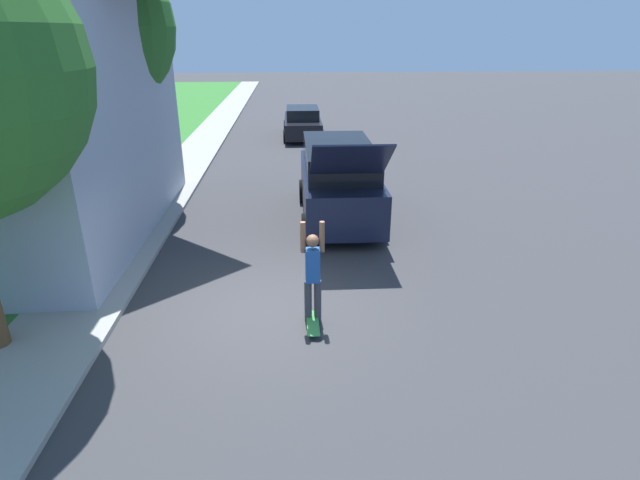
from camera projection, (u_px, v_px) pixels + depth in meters
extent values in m
plane|color=#333335|center=(270.00, 308.00, 9.40)|extent=(120.00, 120.00, 0.00)
cube|color=#2D6B28|center=(1.00, 209.00, 14.48)|extent=(10.00, 80.00, 0.08)
cube|color=gray|center=(155.00, 206.00, 14.72)|extent=(1.80, 80.00, 0.10)
cylinder|color=brown|center=(106.00, 142.00, 14.40)|extent=(0.36, 0.36, 3.59)
sphere|color=#286023|center=(87.00, 27.00, 13.23)|extent=(4.60, 4.60, 4.60)
cube|color=black|center=(339.00, 189.00, 13.61)|extent=(1.94, 4.93, 1.10)
cube|color=black|center=(339.00, 156.00, 13.38)|extent=(1.79, 3.84, 0.67)
cylinder|color=black|center=(303.00, 191.00, 15.15)|extent=(0.24, 0.69, 0.69)
cylinder|color=black|center=(364.00, 190.00, 15.25)|extent=(0.24, 0.69, 0.69)
cylinder|color=black|center=(307.00, 227.00, 12.34)|extent=(0.24, 0.69, 0.69)
cylinder|color=black|center=(381.00, 226.00, 12.44)|extent=(0.24, 0.69, 0.69)
cube|color=black|center=(350.00, 160.00, 10.74)|extent=(1.71, 1.33, 0.94)
cube|color=black|center=(303.00, 126.00, 24.56)|extent=(1.74, 4.47, 0.73)
cube|color=black|center=(302.00, 113.00, 24.21)|extent=(1.53, 2.33, 0.52)
cylinder|color=black|center=(286.00, 126.00, 25.85)|extent=(0.20, 0.60, 0.60)
cylinder|color=black|center=(318.00, 126.00, 25.94)|extent=(0.20, 0.60, 0.60)
cylinder|color=black|center=(286.00, 136.00, 23.37)|extent=(0.20, 0.60, 0.60)
cylinder|color=black|center=(321.00, 136.00, 23.46)|extent=(0.20, 0.60, 0.60)
cylinder|color=#38383D|center=(308.00, 301.00, 8.82)|extent=(0.13, 0.13, 0.80)
cylinder|color=#38383D|center=(318.00, 301.00, 8.83)|extent=(0.13, 0.13, 0.80)
cube|color=#1E4C93|center=(313.00, 265.00, 8.56)|extent=(0.25, 0.20, 0.61)
sphere|color=brown|center=(313.00, 241.00, 8.38)|extent=(0.22, 0.22, 0.22)
cylinder|color=brown|center=(303.00, 237.00, 8.35)|extent=(0.09, 0.09, 0.54)
cylinder|color=brown|center=(322.00, 237.00, 8.36)|extent=(0.09, 0.09, 0.54)
cube|color=#337F3D|center=(313.00, 323.00, 8.73)|extent=(0.21, 0.83, 0.02)
cylinder|color=silver|center=(307.00, 319.00, 8.99)|extent=(0.03, 0.06, 0.06)
cylinder|color=silver|center=(318.00, 318.00, 9.00)|extent=(0.03, 0.06, 0.06)
cylinder|color=silver|center=(308.00, 335.00, 8.51)|extent=(0.03, 0.06, 0.06)
cylinder|color=silver|center=(319.00, 334.00, 8.52)|extent=(0.03, 0.06, 0.06)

